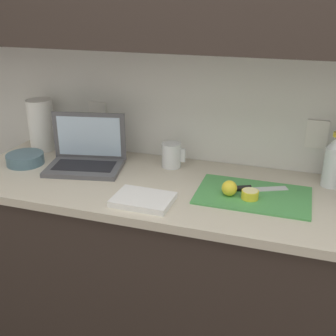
{
  "coord_description": "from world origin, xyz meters",
  "views": [
    {
      "loc": [
        0.14,
        -1.49,
        1.63
      ],
      "look_at": [
        -0.33,
        -0.01,
        0.97
      ],
      "focal_mm": 45.0,
      "sensor_mm": 36.0,
      "label": 1
    }
  ],
  "objects_px": {
    "cutting_board": "(253,195)",
    "lemon_whole_beside": "(229,188)",
    "bottle_oil_tall": "(333,162)",
    "paper_towel_roll": "(41,125)",
    "laptop": "(87,155)",
    "lemon_half_cut": "(249,194)",
    "knife": "(245,189)",
    "bowl_white": "(25,159)",
    "measuring_cup": "(172,155)"
  },
  "relations": [
    {
      "from": "cutting_board",
      "to": "lemon_whole_beside",
      "type": "xyz_separation_m",
      "value": [
        -0.09,
        -0.04,
        0.03
      ]
    },
    {
      "from": "bottle_oil_tall",
      "to": "paper_towel_roll",
      "type": "xyz_separation_m",
      "value": [
        -1.36,
        0.02,
        0.02
      ]
    },
    {
      "from": "laptop",
      "to": "cutting_board",
      "type": "bearing_deg",
      "value": -16.88
    },
    {
      "from": "lemon_half_cut",
      "to": "lemon_whole_beside",
      "type": "height_order",
      "value": "lemon_whole_beside"
    },
    {
      "from": "bottle_oil_tall",
      "to": "lemon_whole_beside",
      "type": "bearing_deg",
      "value": -148.55
    },
    {
      "from": "knife",
      "to": "lemon_half_cut",
      "type": "bearing_deg",
      "value": -91.16
    },
    {
      "from": "cutting_board",
      "to": "paper_towel_roll",
      "type": "bearing_deg",
      "value": 168.82
    },
    {
      "from": "lemon_whole_beside",
      "to": "paper_towel_roll",
      "type": "height_order",
      "value": "paper_towel_roll"
    },
    {
      "from": "paper_towel_roll",
      "to": "bowl_white",
      "type": "bearing_deg",
      "value": -80.71
    },
    {
      "from": "lemon_whole_beside",
      "to": "measuring_cup",
      "type": "height_order",
      "value": "measuring_cup"
    },
    {
      "from": "paper_towel_roll",
      "to": "measuring_cup",
      "type": "bearing_deg",
      "value": -1.97
    },
    {
      "from": "paper_towel_roll",
      "to": "cutting_board",
      "type": "bearing_deg",
      "value": -11.18
    },
    {
      "from": "cutting_board",
      "to": "knife",
      "type": "bearing_deg",
      "value": 148.35
    },
    {
      "from": "bowl_white",
      "to": "lemon_whole_beside",
      "type": "bearing_deg",
      "value": -2.98
    },
    {
      "from": "laptop",
      "to": "lemon_half_cut",
      "type": "bearing_deg",
      "value": -19.96
    },
    {
      "from": "lemon_whole_beside",
      "to": "knife",
      "type": "bearing_deg",
      "value": 49.28
    },
    {
      "from": "lemon_half_cut",
      "to": "measuring_cup",
      "type": "bearing_deg",
      "value": 149.07
    },
    {
      "from": "laptop",
      "to": "knife",
      "type": "bearing_deg",
      "value": -15.36
    },
    {
      "from": "lemon_half_cut",
      "to": "bowl_white",
      "type": "xyz_separation_m",
      "value": [
        -1.03,
        0.05,
        -0.0
      ]
    },
    {
      "from": "lemon_whole_beside",
      "to": "bottle_oil_tall",
      "type": "distance_m",
      "value": 0.44
    },
    {
      "from": "bowl_white",
      "to": "paper_towel_roll",
      "type": "bearing_deg",
      "value": 99.29
    },
    {
      "from": "cutting_board",
      "to": "knife",
      "type": "xyz_separation_m",
      "value": [
        -0.04,
        0.02,
        0.01
      ]
    },
    {
      "from": "bowl_white",
      "to": "paper_towel_roll",
      "type": "xyz_separation_m",
      "value": [
        -0.03,
        0.2,
        0.1
      ]
    },
    {
      "from": "knife",
      "to": "bottle_oil_tall",
      "type": "height_order",
      "value": "bottle_oil_tall"
    },
    {
      "from": "laptop",
      "to": "bottle_oil_tall",
      "type": "bearing_deg",
      "value": -4.88
    },
    {
      "from": "bowl_white",
      "to": "paper_towel_roll",
      "type": "distance_m",
      "value": 0.23
    },
    {
      "from": "measuring_cup",
      "to": "paper_towel_roll",
      "type": "relative_size",
      "value": 0.44
    },
    {
      "from": "laptop",
      "to": "knife",
      "type": "distance_m",
      "value": 0.72
    },
    {
      "from": "lemon_half_cut",
      "to": "lemon_whole_beside",
      "type": "relative_size",
      "value": 1.08
    },
    {
      "from": "bowl_white",
      "to": "cutting_board",
      "type": "bearing_deg",
      "value": -0.71
    },
    {
      "from": "bottle_oil_tall",
      "to": "paper_towel_roll",
      "type": "height_order",
      "value": "paper_towel_roll"
    },
    {
      "from": "bottle_oil_tall",
      "to": "measuring_cup",
      "type": "xyz_separation_m",
      "value": [
        -0.68,
        -0.0,
        -0.05
      ]
    },
    {
      "from": "laptop",
      "to": "bottle_oil_tall",
      "type": "distance_m",
      "value": 1.05
    },
    {
      "from": "laptop",
      "to": "cutting_board",
      "type": "relative_size",
      "value": 0.84
    },
    {
      "from": "measuring_cup",
      "to": "bowl_white",
      "type": "bearing_deg",
      "value": -164.86
    },
    {
      "from": "laptop",
      "to": "lemon_half_cut",
      "type": "xyz_separation_m",
      "value": [
        0.75,
        -0.11,
        -0.03
      ]
    },
    {
      "from": "cutting_board",
      "to": "lemon_half_cut",
      "type": "distance_m",
      "value": 0.05
    },
    {
      "from": "cutting_board",
      "to": "measuring_cup",
      "type": "height_order",
      "value": "measuring_cup"
    },
    {
      "from": "laptop",
      "to": "paper_towel_roll",
      "type": "relative_size",
      "value": 1.45
    },
    {
      "from": "lemon_whole_beside",
      "to": "bottle_oil_tall",
      "type": "relative_size",
      "value": 0.26
    },
    {
      "from": "knife",
      "to": "bottle_oil_tall",
      "type": "relative_size",
      "value": 1.08
    },
    {
      "from": "laptop",
      "to": "lemon_whole_beside",
      "type": "bearing_deg",
      "value": -20.69
    },
    {
      "from": "knife",
      "to": "bowl_white",
      "type": "xyz_separation_m",
      "value": [
        -1.0,
        -0.01,
        0.01
      ]
    },
    {
      "from": "lemon_half_cut",
      "to": "lemon_whole_beside",
      "type": "distance_m",
      "value": 0.08
    },
    {
      "from": "lemon_whole_beside",
      "to": "paper_towel_roll",
      "type": "relative_size",
      "value": 0.24
    },
    {
      "from": "laptop",
      "to": "lemon_whole_beside",
      "type": "height_order",
      "value": "laptop"
    },
    {
      "from": "laptop",
      "to": "paper_towel_roll",
      "type": "xyz_separation_m",
      "value": [
        -0.32,
        0.14,
        0.07
      ]
    },
    {
      "from": "laptop",
      "to": "cutting_board",
      "type": "distance_m",
      "value": 0.76
    },
    {
      "from": "knife",
      "to": "lemon_half_cut",
      "type": "height_order",
      "value": "lemon_half_cut"
    },
    {
      "from": "lemon_whole_beside",
      "to": "bowl_white",
      "type": "distance_m",
      "value": 0.95
    }
  ]
}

